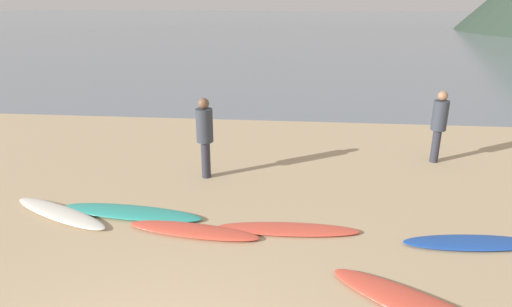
{
  "coord_description": "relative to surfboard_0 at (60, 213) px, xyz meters",
  "views": [
    {
      "loc": [
        1.47,
        -2.44,
        3.76
      ],
      "look_at": [
        0.6,
        6.29,
        0.6
      ],
      "focal_mm": 31.0,
      "sensor_mm": 36.0,
      "label": 1
    }
  ],
  "objects": [
    {
      "name": "person_2",
      "position": [
        2.27,
        2.02,
        0.99
      ],
      "size": [
        0.36,
        0.36,
        1.76
      ],
      "rotation": [
        0.0,
        0.0,
        1.1
      ],
      "color": "#2D2D38",
      "rests_on": "ground"
    },
    {
      "name": "ocean_water",
      "position": [
        2.76,
        56.72,
        -0.05
      ],
      "size": [
        140.0,
        100.0,
        0.01
      ],
      "primitive_type": "cube",
      "color": "slate",
      "rests_on": "ground"
    },
    {
      "name": "surfboard_5",
      "position": [
        7.04,
        -0.31,
        -0.01
      ],
      "size": [
        2.21,
        0.68,
        0.08
      ],
      "primitive_type": "ellipsoid",
      "rotation": [
        0.0,
        0.0,
        0.09
      ],
      "color": "#1E479E",
      "rests_on": "ground"
    },
    {
      "name": "ground_plane",
      "position": [
        2.76,
        5.69,
        -0.15
      ],
      "size": [
        120.0,
        120.0,
        0.2
      ],
      "primitive_type": "cube",
      "color": "tan",
      "rests_on": "ground"
    },
    {
      "name": "surfboard_3",
      "position": [
        4.12,
        -0.16,
        -0.01
      ],
      "size": [
        2.42,
        0.54,
        0.08
      ],
      "primitive_type": "ellipsoid",
      "rotation": [
        0.0,
        0.0,
        0.03
      ],
      "color": "#D84C38",
      "rests_on": "ground"
    },
    {
      "name": "person_1",
      "position": [
        7.48,
        3.48,
        0.96
      ],
      "size": [
        0.35,
        0.35,
        1.71
      ],
      "rotation": [
        0.0,
        0.0,
        0.79
      ],
      "color": "#2D2D38",
      "rests_on": "ground"
    },
    {
      "name": "surfboard_0",
      "position": [
        0.0,
        0.0,
        0.0
      ],
      "size": [
        2.3,
        1.4,
        0.1
      ],
      "primitive_type": "ellipsoid",
      "rotation": [
        0.0,
        0.0,
        -0.44
      ],
      "color": "silver",
      "rests_on": "ground"
    },
    {
      "name": "surfboard_1",
      "position": [
        1.28,
        0.15,
        0.0
      ],
      "size": [
        2.72,
        0.8,
        0.1
      ],
      "primitive_type": "ellipsoid",
      "rotation": [
        0.0,
        0.0,
        -0.09
      ],
      "color": "teal",
      "rests_on": "ground"
    },
    {
      "name": "surfboard_2",
      "position": [
        2.54,
        -0.38,
        0.0
      ],
      "size": [
        2.33,
        0.75,
        0.1
      ],
      "primitive_type": "ellipsoid",
      "rotation": [
        0.0,
        0.0,
        -0.13
      ],
      "color": "#D84C38",
      "rests_on": "ground"
    }
  ]
}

